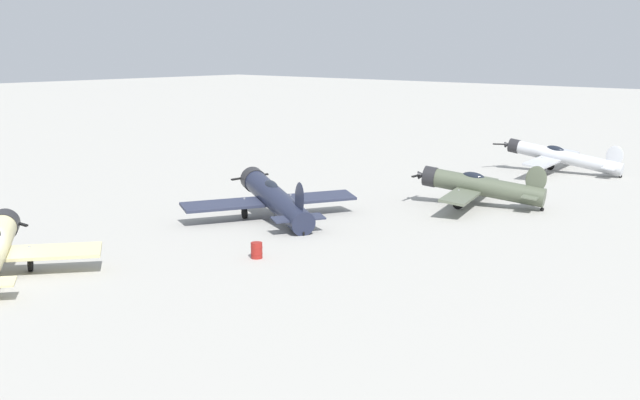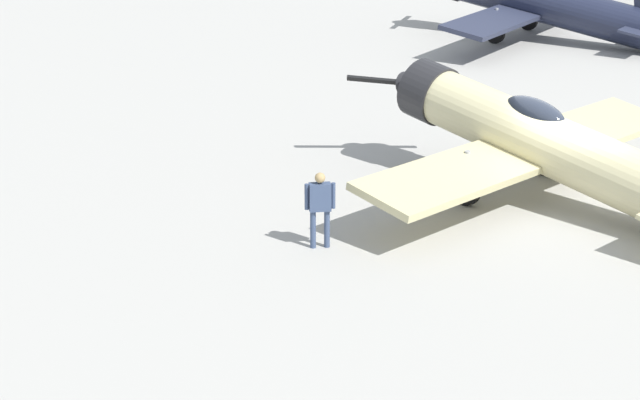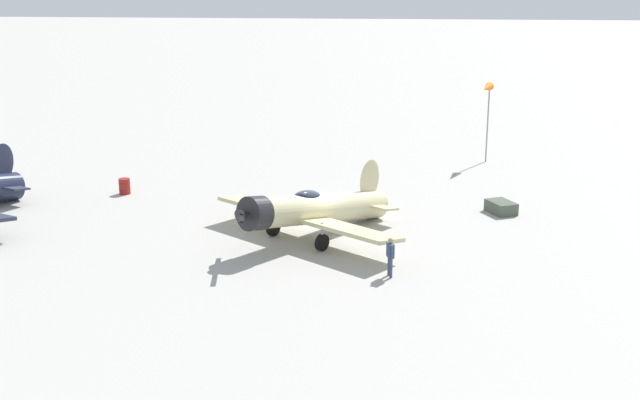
% 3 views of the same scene
% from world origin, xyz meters
% --- Properties ---
extents(ground_plane, '(400.00, 400.00, 0.00)m').
position_xyz_m(ground_plane, '(0.00, 0.00, 0.00)').
color(ground_plane, '#A8A59E').
extents(airplane_foreground, '(9.88, 9.60, 3.30)m').
position_xyz_m(airplane_foreground, '(0.39, -0.30, 1.42)').
color(airplane_foreground, beige).
rests_on(airplane_foreground, ground_plane).
extents(airplane_mid_apron, '(10.10, 11.97, 3.45)m').
position_xyz_m(airplane_mid_apron, '(-0.05, -20.02, 1.51)').
color(airplane_mid_apron, '#1E2338').
rests_on(airplane_mid_apron, ground_plane).
extents(ground_crew_mechanic, '(0.64, 0.36, 1.72)m').
position_xyz_m(ground_crew_mechanic, '(5.28, 3.54, 1.04)').
color(ground_crew_mechanic, '#384766').
rests_on(ground_crew_mechanic, ground_plane).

